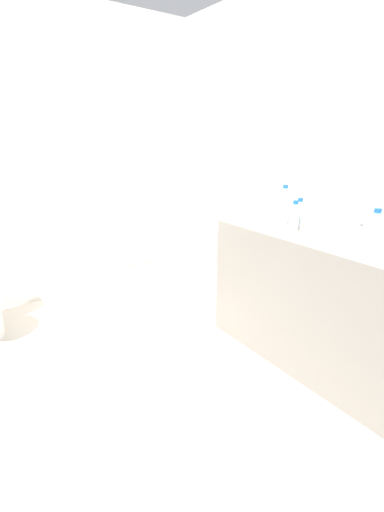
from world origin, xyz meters
TOP-DOWN VIEW (x-y plane):
  - ground_plane at (0.00, 0.00)m, footprint 4.04×4.04m
  - wall_back_tiled at (0.00, 1.44)m, footprint 3.44×0.10m
  - wall_right_mirror at (1.57, 0.00)m, footprint 0.10×3.17m
  - bathtub at (0.76, 1.06)m, footprint 1.48×0.65m
  - vanity_counter at (1.22, -0.55)m, footprint 0.60×1.37m
  - sink_basin at (1.20, -0.61)m, footprint 0.28×0.28m
  - sink_faucet at (1.37, -0.61)m, footprint 0.13×0.15m
  - water_bottle_0 at (1.18, -0.20)m, footprint 0.06×0.06m
  - water_bottle_1 at (1.16, -0.80)m, footprint 0.06×0.06m
  - water_bottle_2 at (1.12, -0.33)m, footprint 0.06×0.06m
  - water_bottle_3 at (1.21, -0.30)m, footprint 0.06×0.06m
  - drinking_glass_0 at (1.20, -0.08)m, footprint 0.07×0.07m

SIDE VIEW (x-z plane):
  - ground_plane at x=0.00m, z-range 0.00..0.00m
  - bathtub at x=0.76m, z-range -0.28..0.87m
  - vanity_counter at x=1.22m, z-range 0.00..0.83m
  - sink_basin at x=1.20m, z-range 0.83..0.88m
  - sink_faucet at x=1.37m, z-range 0.82..0.89m
  - drinking_glass_0 at x=1.20m, z-range 0.83..0.91m
  - water_bottle_2 at x=1.12m, z-range 0.82..1.00m
  - water_bottle_3 at x=1.21m, z-range 0.82..1.00m
  - water_bottle_1 at x=1.16m, z-range 0.82..1.03m
  - water_bottle_0 at x=1.18m, z-range 0.82..1.07m
  - wall_back_tiled at x=0.00m, z-range 0.00..2.37m
  - wall_right_mirror at x=1.57m, z-range 0.00..2.37m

